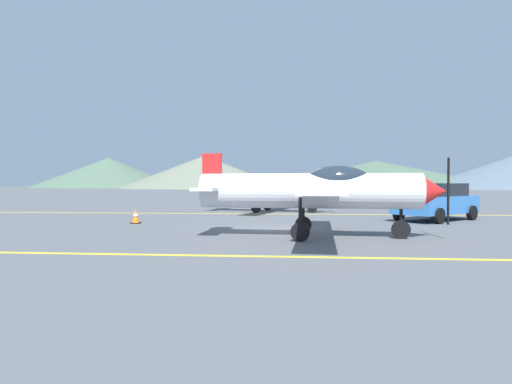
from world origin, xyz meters
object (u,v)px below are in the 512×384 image
airplane_mid (270,186)px  traffic_cone_side (136,216)px  car_sedan (436,201)px  airplane_near (318,189)px

airplane_mid → traffic_cone_side: 8.99m
airplane_mid → car_sedan: bearing=-32.7°
traffic_cone_side → car_sedan: bearing=11.4°
airplane_near → traffic_cone_side: 8.04m
car_sedan → traffic_cone_side: (-12.55, -2.52, -0.56)m
airplane_near → airplane_mid: size_ratio=1.01×
airplane_mid → car_sedan: airplane_mid is taller
airplane_mid → traffic_cone_side: airplane_mid is taller
airplane_near → car_sedan: 8.33m
airplane_near → car_sedan: airplane_near is taller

